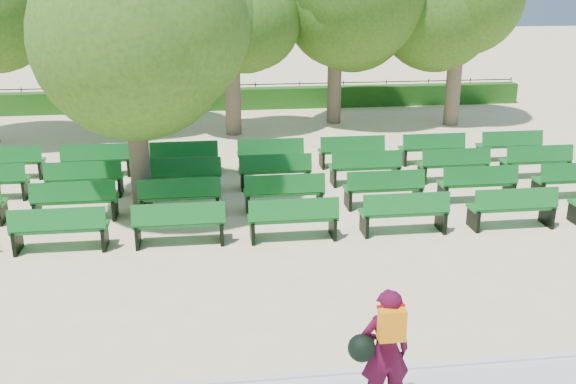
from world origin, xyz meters
name	(u,v)px	position (x,y,z in m)	size (l,w,h in m)	color
ground	(264,224)	(0.00, 0.00, 0.00)	(120.00, 120.00, 0.00)	beige
curb	(304,377)	(0.00, -6.25, 0.05)	(30.00, 0.12, 0.10)	silver
hedge	(234,99)	(0.00, 14.00, 0.45)	(26.00, 0.70, 0.90)	#1D5315
fence	(234,107)	(0.00, 14.40, 0.00)	(26.00, 0.10, 1.02)	black
tree_line	(239,129)	(0.00, 10.00, 0.00)	(21.80, 6.80, 7.04)	#366019
bench_array	(280,195)	(0.60, 1.76, 0.10)	(1.99, 0.67, 1.25)	#126A22
tree_among	(131,43)	(-2.90, 1.35, 4.08)	(4.65, 4.65, 6.19)	brown
person	(384,350)	(0.89, -7.15, 0.98)	(0.84, 0.50, 1.78)	#430922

